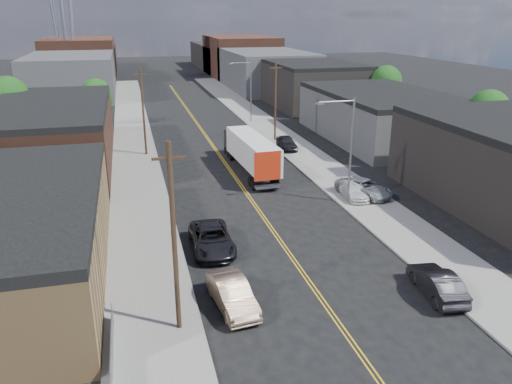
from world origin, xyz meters
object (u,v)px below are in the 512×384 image
car_right_lot_a (364,188)px  car_right_lot_b (353,190)px  semi_truck (249,150)px  car_left_c (212,239)px  car_right_oncoming (437,283)px  car_right_lot_c (287,143)px  car_left_b (232,294)px  car_ahead_truck (251,149)px

car_right_lot_a → car_right_lot_b: car_right_lot_a is taller
semi_truck → car_left_c: bearing=-114.2°
car_right_oncoming → car_right_lot_c: car_right_lot_c is taller
car_left_b → car_right_oncoming: (11.73, -1.72, -0.03)m
car_left_c → car_right_oncoming: (11.60, -9.11, -0.03)m
car_left_b → car_left_c: (0.13, 7.39, 0.00)m
car_left_c → car_right_lot_a: bearing=26.4°
car_right_lot_b → car_left_c: bearing=-149.0°
car_right_lot_b → car_ahead_truck: 17.13m
car_left_c → car_right_lot_b: 15.44m
car_left_b → car_left_c: size_ratio=0.84×
car_left_b → car_right_lot_a: size_ratio=0.93×
semi_truck → car_right_lot_c: 9.20m
car_left_c → car_right_lot_b: car_left_c is taller
car_right_lot_b → car_right_lot_a: bearing=10.0°
car_right_lot_c → car_left_b: bearing=-109.9°
car_left_b → car_ahead_truck: size_ratio=0.96×
semi_truck → car_right_lot_b: 12.85m
car_left_b → car_left_c: bearing=82.0°
car_left_b → car_right_lot_a: (14.97, 14.41, 0.07)m
car_left_c → car_right_lot_a: car_left_c is taller
car_left_c → car_right_lot_b: (13.81, 6.92, -0.03)m
car_left_b → car_right_lot_a: 20.78m
car_right_lot_a → car_left_b: bearing=-160.9°
semi_truck → car_ahead_truck: (1.66, 5.55, -1.46)m
car_right_lot_b → car_right_lot_c: (-0.61, 17.39, 0.14)m
semi_truck → car_left_b: semi_truck is taller
car_right_lot_a → car_right_oncoming: bearing=-126.2°
car_right_lot_b → semi_truck: bearing=126.9°
semi_truck → car_right_lot_a: bearing=-56.3°
car_right_lot_a → car_ahead_truck: car_right_lot_a is taller
car_right_lot_b → car_ahead_truck: size_ratio=0.86×
car_left_c → car_ahead_truck: (8.60, 23.25, -0.10)m
semi_truck → car_ahead_truck: size_ratio=2.85×
car_left_b → car_right_lot_b: bearing=38.8°
semi_truck → car_right_lot_a: size_ratio=2.75×
car_left_b → car_right_lot_c: bearing=60.2°
car_right_oncoming → car_ahead_truck: (-3.00, 32.35, -0.08)m
semi_truck → car_left_b: (-7.06, -25.08, -1.36)m
car_left_c → car_right_lot_b: bearing=27.7°
car_left_c → car_right_lot_a: (14.85, 7.03, 0.07)m
car_right_lot_c → car_right_lot_b: bearing=-85.1°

